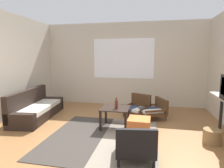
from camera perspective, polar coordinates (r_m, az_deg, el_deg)
The scene contains 11 objects.
ground_plane at distance 3.62m, azimuth -3.98°, elevation -17.71°, with size 7.80×7.80×0.00m, color olive.
far_wall_with_window at distance 6.27m, azimuth 3.49°, elevation 6.02°, with size 5.60×0.13×2.70m.
area_rug at distance 3.88m, azimuth -2.77°, elevation -15.81°, with size 2.12×2.26×0.01m.
couch at distance 5.35m, azimuth -22.12°, elevation -7.06°, with size 0.90×1.94×0.74m.
coffee_table at distance 4.23m, azimuth 0.92°, elevation -8.39°, with size 0.62×0.59×0.47m.
armchair_by_window at distance 5.22m, azimuth 7.90°, elevation -6.83°, with size 0.77×0.77×0.57m.
armchair_striped_foreground at distance 3.01m, azimuth 7.10°, elevation -18.02°, with size 0.68×0.72×0.59m.
armchair_corner at distance 5.04m, azimuth 12.75°, elevation -7.52°, with size 0.81×0.82×0.52m.
ottoman_orange at distance 4.00m, azimuth 8.22°, elevation -12.59°, with size 0.45×0.45×0.34m, color #D1662D.
glass_bottle at distance 4.11m, azimuth 1.31°, elevation -6.13°, with size 0.07×0.07×0.25m.
wicker_basket at distance 4.04m, azimuth 28.15°, elevation -13.88°, with size 0.32×0.32×0.26m, color olive.
Camera 1 is at (0.89, -3.14, 1.57)m, focal length 30.05 mm.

